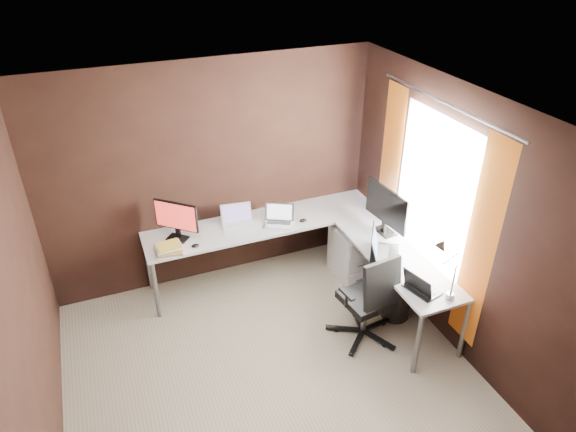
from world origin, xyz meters
The scene contains 15 objects.
room centered at (0.34, 0.07, 1.28)m, with size 3.60×3.60×2.50m.
desk centered at (0.84, 1.04, 0.68)m, with size 2.65×2.25×0.73m.
drawer_pedestal centered at (1.43, 1.15, 0.30)m, with size 0.42×0.50×0.60m, color white.
monitor_left centered at (-0.47, 1.53, 0.97)m, with size 0.38×0.35×0.43m.
monitor_right centered at (1.59, 0.82, 1.03)m, with size 0.18×0.65×0.53m.
laptop_white centered at (0.18, 1.56, 0.78)m, with size 0.36×0.28×0.23m.
laptop_silver centered at (0.62, 1.42, 0.78)m, with size 0.38×0.35×0.21m.
laptop_black_big centered at (1.34, 0.47, 0.79)m, with size 0.45×0.49×0.26m.
laptop_black_small centered at (1.38, -0.16, 0.78)m, with size 0.30×0.36×0.21m.
book_stack centered at (-0.62, 1.32, 0.77)m, with size 0.29×0.24×0.08m.
mouse_left centered at (-0.35, 1.30, 0.75)m, with size 0.08×0.05×0.03m, color black.
mouse_corner centered at (0.87, 1.34, 0.75)m, with size 0.08×0.05×0.03m, color black.
desk_lamp centered at (1.50, -0.29, 1.09)m, with size 0.19×0.22×0.57m.
office_chair centered at (1.06, 0.18, 0.30)m, with size 0.57×0.57×1.01m.
wastebasket centered at (1.50, 0.32, 0.17)m, with size 0.29×0.29×0.34m, color black.
Camera 1 is at (-1.10, -3.09, 3.69)m, focal length 32.00 mm.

